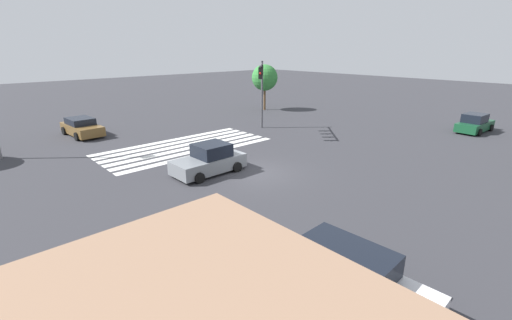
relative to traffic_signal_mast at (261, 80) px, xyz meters
The scene contains 9 objects.
ground_plane 11.02m from the traffic_signal_mast, 45.00° to the left, with size 146.21×146.21×0.00m, color #333338.
crosswalk_markings 8.43m from the traffic_signal_mast, ahead, with size 12.44×5.35×0.01m.
traffic_signal_mast is the anchor object (origin of this frame).
car_0 18.95m from the traffic_signal_mast, 138.64° to the left, with size 4.45×2.16×1.61m.
car_1 11.04m from the traffic_signal_mast, 29.80° to the left, with size 4.27×2.23×1.71m.
car_2 20.85m from the traffic_signal_mast, 54.01° to the left, with size 2.23×4.68×1.49m.
car_3 15.46m from the traffic_signal_mast, 38.95° to the right, with size 2.42×4.74×1.46m.
pedestrian 21.83m from the traffic_signal_mast, 44.73° to the left, with size 0.41×0.41×1.82m.
tree_corner_c 11.58m from the traffic_signal_mast, 135.26° to the right, with size 2.98×2.98×5.21m.
Camera 1 is at (12.66, 13.83, 6.99)m, focal length 24.00 mm.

